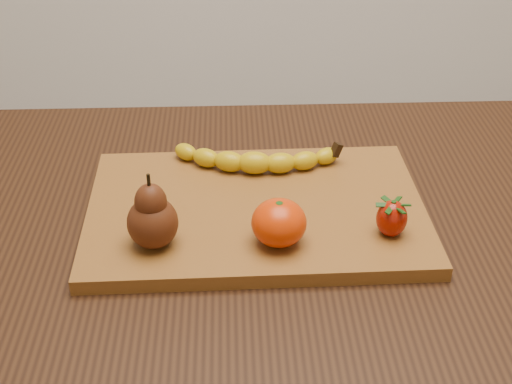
{
  "coord_description": "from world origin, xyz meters",
  "views": [
    {
      "loc": [
        -0.07,
        -0.79,
        1.31
      ],
      "look_at": [
        -0.03,
        0.0,
        0.8
      ],
      "focal_mm": 50.0,
      "sensor_mm": 36.0,
      "label": 1
    }
  ],
  "objects_px": {
    "table": "(280,274)",
    "pear": "(152,211)",
    "cutting_board": "(256,211)",
    "mandarin": "(279,223)"
  },
  "relations": [
    {
      "from": "pear",
      "to": "table",
      "type": "bearing_deg",
      "value": 25.65
    },
    {
      "from": "table",
      "to": "pear",
      "type": "height_order",
      "value": "pear"
    },
    {
      "from": "cutting_board",
      "to": "mandarin",
      "type": "xyz_separation_m",
      "value": [
        0.02,
        -0.08,
        0.04
      ]
    },
    {
      "from": "cutting_board",
      "to": "mandarin",
      "type": "height_order",
      "value": "mandarin"
    },
    {
      "from": "table",
      "to": "mandarin",
      "type": "height_order",
      "value": "mandarin"
    },
    {
      "from": "table",
      "to": "mandarin",
      "type": "xyz_separation_m",
      "value": [
        -0.01,
        -0.08,
        0.15
      ]
    },
    {
      "from": "cutting_board",
      "to": "pear",
      "type": "bearing_deg",
      "value": -148.6
    },
    {
      "from": "pear",
      "to": "mandarin",
      "type": "bearing_deg",
      "value": -1.07
    },
    {
      "from": "table",
      "to": "cutting_board",
      "type": "xyz_separation_m",
      "value": [
        -0.03,
        0.0,
        0.11
      ]
    },
    {
      "from": "pear",
      "to": "mandarin",
      "type": "xyz_separation_m",
      "value": [
        0.15,
        -0.0,
        -0.02
      ]
    }
  ]
}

